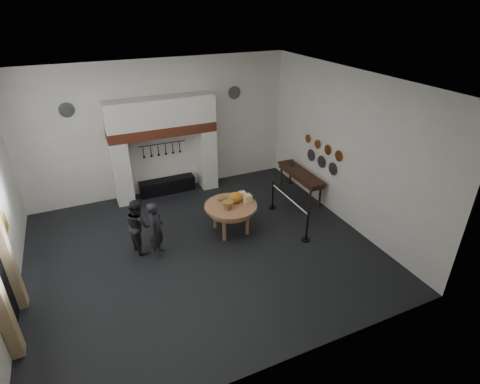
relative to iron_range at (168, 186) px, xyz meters
name	(u,v)px	position (x,y,z in m)	size (l,w,h in m)	color
floor	(203,249)	(0.00, -3.72, -0.25)	(9.00, 8.00, 0.02)	black
ceiling	(193,83)	(0.00, -3.72, 4.25)	(9.00, 8.00, 0.02)	silver
wall_back	(160,129)	(0.00, 0.28, 2.00)	(9.00, 0.02, 4.50)	white
wall_front	(278,273)	(0.00, -7.72, 2.00)	(9.00, 0.02, 4.50)	white
wall_right	(346,149)	(4.50, -3.72, 2.00)	(0.02, 8.00, 4.50)	white
chimney_pier_left	(121,172)	(-1.48, -0.07, 0.82)	(0.55, 0.70, 2.15)	silver
chimney_pier_right	(207,158)	(1.48, -0.07, 0.82)	(0.55, 0.70, 2.15)	silver
hearth_brick_band	(162,130)	(0.00, -0.07, 2.06)	(3.50, 0.72, 0.32)	#9E442B
chimney_hood	(161,112)	(0.00, -0.07, 2.67)	(3.50, 0.70, 0.90)	silver
iron_range	(168,186)	(0.00, 0.00, 0.00)	(1.90, 0.45, 0.50)	black
utensil_rail	(162,144)	(0.00, 0.20, 1.50)	(0.02, 0.02, 1.60)	black
door_jamb_near	(0,303)	(-4.38, -5.42, 1.05)	(0.22, 0.30, 2.60)	tan
door_jamb_far	(7,259)	(-4.38, -4.02, 1.05)	(0.22, 0.30, 2.60)	tan
wall_plaque	(4,222)	(-4.45, -2.92, 1.35)	(0.05, 0.34, 0.44)	gold
work_table	(231,206)	(1.08, -3.18, 0.59)	(1.51, 1.51, 0.07)	#B27B54
pumpkin	(236,197)	(1.28, -3.08, 0.78)	(0.36, 0.36, 0.31)	orange
cheese_block_big	(247,199)	(1.58, -3.23, 0.74)	(0.22, 0.22, 0.24)	#F8D994
cheese_block_small	(242,195)	(1.56, -2.93, 0.72)	(0.18, 0.18, 0.20)	#FAF195
wicker_basket	(228,205)	(0.93, -3.33, 0.73)	(0.32, 0.32, 0.22)	olive
bread_loaf	(223,198)	(0.98, -2.83, 0.69)	(0.31, 0.18, 0.13)	olive
visitor_near	(156,229)	(-1.12, -3.40, 0.53)	(0.57, 0.37, 1.56)	black
visitor_far	(138,225)	(-1.52, -3.00, 0.52)	(0.75, 0.58, 1.53)	black
side_table	(301,173)	(4.10, -2.13, 0.62)	(0.55, 2.20, 0.06)	#382114
pewter_jug	(292,163)	(4.10, -1.53, 0.76)	(0.12, 0.12, 0.22)	#4E4E53
copper_pan_a	(339,156)	(4.46, -3.52, 1.70)	(0.34, 0.34, 0.03)	#C6662D
copper_pan_b	(328,150)	(4.46, -2.97, 1.70)	(0.32, 0.32, 0.03)	#C6662D
copper_pan_c	(318,144)	(4.46, -2.42, 1.70)	(0.30, 0.30, 0.03)	#C6662D
copper_pan_d	(308,139)	(4.46, -1.87, 1.70)	(0.28, 0.28, 0.03)	#C6662D
pewter_plate_left	(333,169)	(4.46, -3.32, 1.20)	(0.40, 0.40, 0.03)	#4C4C51
pewter_plate_mid	(321,162)	(4.46, -2.72, 1.20)	(0.40, 0.40, 0.03)	#4C4C51
pewter_plate_right	(311,155)	(4.46, -2.12, 1.20)	(0.40, 0.40, 0.03)	#4C4C51
pewter_plate_back_left	(67,110)	(-2.70, 0.24, 2.95)	(0.44, 0.44, 0.03)	#4C4C51
pewter_plate_back_right	(234,93)	(2.70, 0.24, 2.95)	(0.44, 0.44, 0.03)	#4C4C51
barrier_post_near	(307,227)	(2.84, -4.51, 0.20)	(0.05, 0.05, 0.90)	black
barrier_post_far	(273,196)	(2.84, -2.51, 0.20)	(0.05, 0.05, 0.90)	black
barrier_rope	(290,199)	(2.84, -3.51, 0.60)	(0.04, 0.04, 2.00)	white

